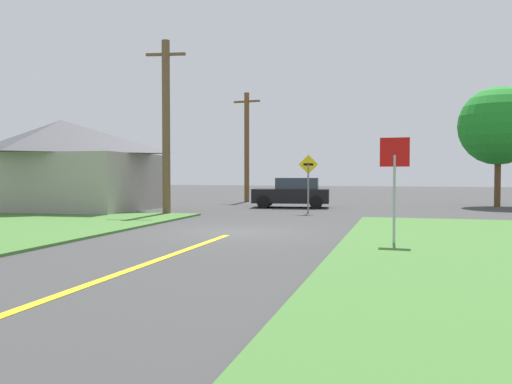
{
  "coord_description": "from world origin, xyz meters",
  "views": [
    {
      "loc": [
        5.12,
        -16.4,
        1.91
      ],
      "look_at": [
        -0.64,
        4.7,
        1.11
      ],
      "focal_mm": 37.74,
      "sensor_mm": 36.0,
      "label": 1
    }
  ],
  "objects_px": {
    "barn": "(62,165)",
    "stop_sign": "(395,170)",
    "car_approaching_junction": "(293,193)",
    "direction_sign": "(308,177)",
    "utility_pole_mid": "(166,126)",
    "oak_tree_left": "(498,126)",
    "utility_pole_far": "(247,146)"
  },
  "relations": [
    {
      "from": "stop_sign",
      "to": "oak_tree_left",
      "type": "distance_m",
      "value": 19.07
    },
    {
      "from": "utility_pole_far",
      "to": "direction_sign",
      "type": "distance_m",
      "value": 10.66
    },
    {
      "from": "barn",
      "to": "oak_tree_left",
      "type": "bearing_deg",
      "value": 21.78
    },
    {
      "from": "stop_sign",
      "to": "car_approaching_junction",
      "type": "bearing_deg",
      "value": -65.21
    },
    {
      "from": "oak_tree_left",
      "to": "barn",
      "type": "relative_size",
      "value": 0.76
    },
    {
      "from": "utility_pole_far",
      "to": "barn",
      "type": "relative_size",
      "value": 0.8
    },
    {
      "from": "car_approaching_junction",
      "to": "direction_sign",
      "type": "height_order",
      "value": "direction_sign"
    },
    {
      "from": "oak_tree_left",
      "to": "utility_pole_far",
      "type": "bearing_deg",
      "value": 175.83
    },
    {
      "from": "stop_sign",
      "to": "oak_tree_left",
      "type": "xyz_separation_m",
      "value": [
        5.32,
        18.14,
        2.52
      ]
    },
    {
      "from": "barn",
      "to": "stop_sign",
      "type": "bearing_deg",
      "value": -29.71
    },
    {
      "from": "car_approaching_junction",
      "to": "utility_pole_far",
      "type": "relative_size",
      "value": 0.61
    },
    {
      "from": "car_approaching_junction",
      "to": "utility_pole_mid",
      "type": "xyz_separation_m",
      "value": [
        -4.48,
        -6.47,
        3.18
      ]
    },
    {
      "from": "utility_pole_far",
      "to": "utility_pole_mid",
      "type": "bearing_deg",
      "value": -92.34
    },
    {
      "from": "stop_sign",
      "to": "oak_tree_left",
      "type": "bearing_deg",
      "value": -102.71
    },
    {
      "from": "oak_tree_left",
      "to": "car_approaching_junction",
      "type": "bearing_deg",
      "value": -160.93
    },
    {
      "from": "utility_pole_mid",
      "to": "barn",
      "type": "bearing_deg",
      "value": 166.82
    },
    {
      "from": "utility_pole_mid",
      "to": "direction_sign",
      "type": "xyz_separation_m",
      "value": [
        6.03,
        2.44,
        -2.28
      ]
    },
    {
      "from": "car_approaching_junction",
      "to": "oak_tree_left",
      "type": "height_order",
      "value": "oak_tree_left"
    },
    {
      "from": "oak_tree_left",
      "to": "direction_sign",
      "type": "bearing_deg",
      "value": -140.14
    },
    {
      "from": "utility_pole_far",
      "to": "oak_tree_left",
      "type": "xyz_separation_m",
      "value": [
        14.9,
        -1.09,
        0.86
      ]
    },
    {
      "from": "utility_pole_mid",
      "to": "oak_tree_left",
      "type": "relative_size",
      "value": 1.17
    },
    {
      "from": "utility_pole_mid",
      "to": "utility_pole_far",
      "type": "xyz_separation_m",
      "value": [
        0.46,
        11.32,
        -0.35
      ]
    },
    {
      "from": "barn",
      "to": "utility_pole_mid",
      "type": "bearing_deg",
      "value": -13.18
    },
    {
      "from": "car_approaching_junction",
      "to": "direction_sign",
      "type": "bearing_deg",
      "value": 104.28
    },
    {
      "from": "utility_pole_mid",
      "to": "direction_sign",
      "type": "bearing_deg",
      "value": 22.02
    },
    {
      "from": "direction_sign",
      "to": "barn",
      "type": "bearing_deg",
      "value": -175.77
    },
    {
      "from": "car_approaching_junction",
      "to": "direction_sign",
      "type": "distance_m",
      "value": 4.41
    },
    {
      "from": "direction_sign",
      "to": "utility_pole_mid",
      "type": "bearing_deg",
      "value": -157.98
    },
    {
      "from": "oak_tree_left",
      "to": "barn",
      "type": "height_order",
      "value": "oak_tree_left"
    },
    {
      "from": "utility_pole_mid",
      "to": "oak_tree_left",
      "type": "bearing_deg",
      "value": 33.67
    },
    {
      "from": "stop_sign",
      "to": "barn",
      "type": "relative_size",
      "value": 0.32
    },
    {
      "from": "utility_pole_far",
      "to": "oak_tree_left",
      "type": "relative_size",
      "value": 1.06
    }
  ]
}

